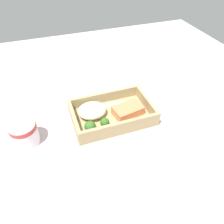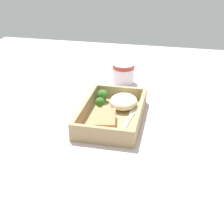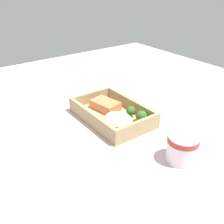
% 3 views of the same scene
% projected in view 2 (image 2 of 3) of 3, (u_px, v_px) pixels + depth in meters
% --- Properties ---
extents(ground_plane, '(1.60, 1.60, 0.02)m').
position_uv_depth(ground_plane, '(112.00, 122.00, 0.97)').
color(ground_plane, '#C5AEB0').
extents(takeout_tray, '(0.28, 0.18, 0.01)m').
position_uv_depth(takeout_tray, '(112.00, 118.00, 0.96)').
color(takeout_tray, tan).
rests_on(takeout_tray, ground_plane).
extents(tray_rim, '(0.28, 0.18, 0.04)m').
position_uv_depth(tray_rim, '(112.00, 110.00, 0.95)').
color(tray_rim, tan).
rests_on(tray_rim, takeout_tray).
extents(salmon_fillet, '(0.11, 0.08, 0.03)m').
position_uv_depth(salmon_fillet, '(104.00, 121.00, 0.90)').
color(salmon_fillet, '#EA8051').
rests_on(salmon_fillet, takeout_tray).
extents(mashed_potatoes, '(0.10, 0.09, 0.04)m').
position_uv_depth(mashed_potatoes, '(124.00, 101.00, 1.00)').
color(mashed_potatoes, '#F0E6BD').
rests_on(mashed_potatoes, takeout_tray).
extents(broccoli_floret_1, '(0.03, 0.03, 0.04)m').
position_uv_depth(broccoli_floret_1, '(100.00, 102.00, 0.99)').
color(broccoli_floret_1, '#8AA268').
rests_on(broccoli_floret_1, takeout_tray).
extents(broccoli_floret_2, '(0.04, 0.04, 0.04)m').
position_uv_depth(broccoli_floret_2, '(103.00, 95.00, 1.03)').
color(broccoli_floret_2, '#7FA162').
rests_on(broccoli_floret_2, takeout_tray).
extents(fork, '(0.16, 0.04, 0.00)m').
position_uv_depth(fork, '(129.00, 119.00, 0.94)').
color(fork, white).
rests_on(fork, takeout_tray).
extents(paper_cup, '(0.08, 0.08, 0.08)m').
position_uv_depth(paper_cup, '(124.00, 72.00, 1.19)').
color(paper_cup, white).
rests_on(paper_cup, ground_plane).
extents(receipt_slip, '(0.12, 0.16, 0.00)m').
position_uv_depth(receipt_slip, '(184.00, 145.00, 0.84)').
color(receipt_slip, white).
rests_on(receipt_slip, ground_plane).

